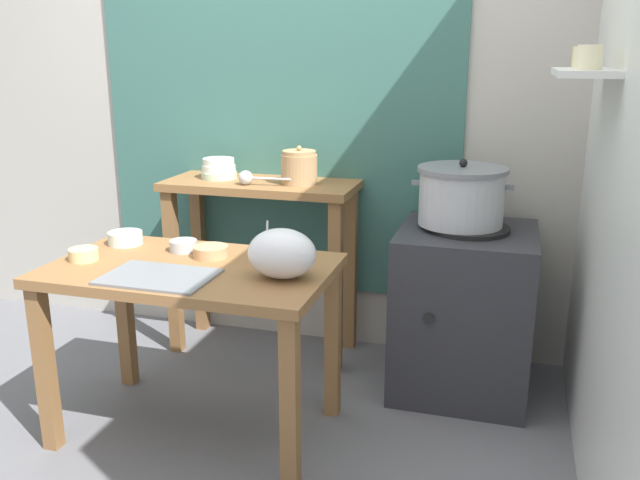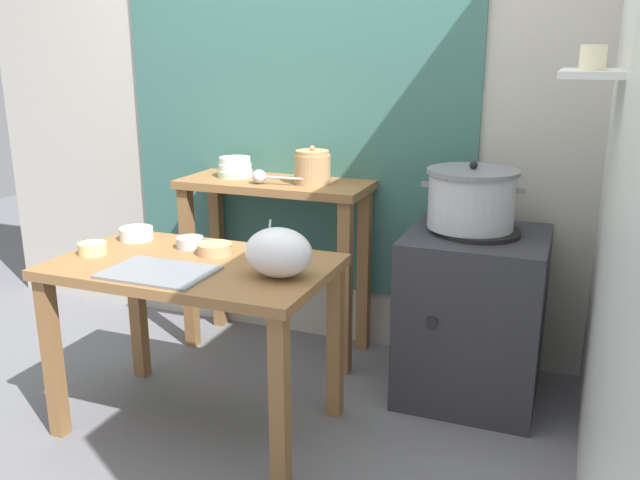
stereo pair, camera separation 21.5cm
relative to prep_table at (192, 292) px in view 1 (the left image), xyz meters
name	(u,v)px [view 1 (the left image)]	position (x,y,z in m)	size (l,w,h in m)	color
ground_plane	(230,436)	(0.14, -0.02, -0.61)	(9.00, 9.00, 0.00)	slate
wall_back	(323,96)	(0.23, 1.08, 0.69)	(4.40, 0.12, 2.60)	#B2ADA3
wall_right	(632,121)	(1.54, 0.19, 0.69)	(0.30, 3.20, 2.60)	silver
prep_table	(192,292)	(0.00, 0.00, 0.00)	(1.10, 0.66, 0.72)	olive
back_shelf_table	(261,225)	(-0.02, 0.81, 0.07)	(0.96, 0.40, 0.90)	olive
stove_block	(463,310)	(1.01, 0.68, -0.23)	(0.60, 0.61, 0.78)	#2D2D33
steamer_pot	(461,196)	(0.97, 0.70, 0.30)	(0.44, 0.39, 0.29)	#B7BABF
clay_pot	(299,168)	(0.18, 0.81, 0.37)	(0.18, 0.18, 0.19)	tan
bowl_stack_enamel	(219,169)	(-0.26, 0.84, 0.34)	(0.18, 0.18, 0.10)	#B7D1AD
ladle	(248,178)	(-0.05, 0.72, 0.33)	(0.27, 0.07, 0.07)	#B7BABF
serving_tray	(159,277)	(-0.04, -0.17, 0.12)	(0.40, 0.28, 0.01)	slate
plastic_bag	(282,254)	(0.39, -0.04, 0.20)	(0.26, 0.20, 0.19)	white
prep_bowl_0	(84,254)	(-0.44, -0.06, 0.14)	(0.12, 0.12, 0.05)	#E5C684
prep_bowl_1	(271,250)	(0.27, 0.16, 0.15)	(0.12, 0.12, 0.15)	#B7BABF
prep_bowl_2	(211,251)	(0.03, 0.12, 0.14)	(0.14, 0.14, 0.05)	tan
prep_bowl_3	(125,237)	(-0.41, 0.19, 0.14)	(0.15, 0.15, 0.05)	silver
prep_bowl_4	(183,245)	(-0.12, 0.17, 0.14)	(0.11, 0.11, 0.05)	#B7BABF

